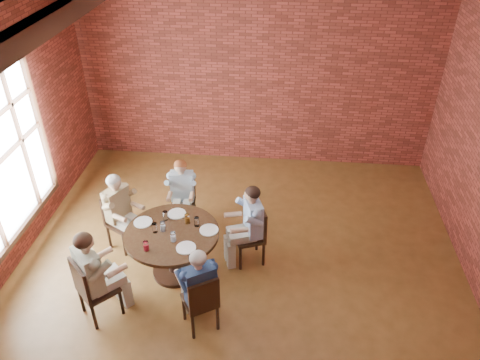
# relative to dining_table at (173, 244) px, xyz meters

# --- Properties ---
(floor) EXTENTS (7.00, 7.00, 0.00)m
(floor) POSITION_rel_dining_table_xyz_m (0.90, -0.18, -0.53)
(floor) COLOR brown
(floor) RESTS_ON ground
(ceiling) EXTENTS (7.00, 7.00, 0.00)m
(ceiling) POSITION_rel_dining_table_xyz_m (0.90, -0.18, 2.87)
(ceiling) COLOR white
(ceiling) RESTS_ON wall_back
(wall_back) EXTENTS (7.00, 0.00, 7.00)m
(wall_back) POSITION_rel_dining_table_xyz_m (0.90, 3.32, 1.17)
(wall_back) COLOR #96372B
(wall_back) RESTS_ON ground
(ceiling_beam) EXTENTS (0.22, 6.90, 0.26)m
(ceiling_beam) POSITION_rel_dining_table_xyz_m (-1.55, -0.18, 2.74)
(ceiling_beam) COLOR black
(ceiling_beam) RESTS_ON ceiling
(window) EXTENTS (0.10, 2.16, 2.36)m
(window) POSITION_rel_dining_table_xyz_m (-2.28, 0.22, 1.12)
(window) COLOR white
(window) RESTS_ON wall_left
(dining_table) EXTENTS (1.29, 1.29, 0.75)m
(dining_table) POSITION_rel_dining_table_xyz_m (0.00, 0.00, 0.00)
(dining_table) COLOR black
(dining_table) RESTS_ON floor
(chair_a) EXTENTS (0.52, 0.52, 0.91)m
(chair_a) POSITION_rel_dining_table_xyz_m (1.10, 0.41, -0.03)
(chair_a) COLOR black
(chair_a) RESTS_ON floor
(diner_a) EXTENTS (0.75, 0.68, 1.29)m
(diner_a) POSITION_rel_dining_table_xyz_m (1.03, 0.38, 0.12)
(diner_a) COLOR #426BAD
(diner_a) RESTS_ON floor
(chair_b) EXTENTS (0.40, 0.40, 0.87)m
(chair_b) POSITION_rel_dining_table_xyz_m (-0.08, 1.12, -0.05)
(chair_b) COLOR black
(chair_b) RESTS_ON floor
(diner_b) EXTENTS (0.50, 0.60, 1.22)m
(diner_b) POSITION_rel_dining_table_xyz_m (-0.08, 1.05, 0.08)
(diner_b) COLOR #9FB9CA
(diner_b) RESTS_ON floor
(chair_c) EXTENTS (0.54, 0.54, 0.90)m
(chair_c) POSITION_rel_dining_table_xyz_m (-0.95, 0.54, -0.04)
(chair_c) COLOR black
(chair_c) RESTS_ON floor
(diner_c) EXTENTS (0.76, 0.72, 1.26)m
(diner_c) POSITION_rel_dining_table_xyz_m (-0.88, 0.50, 0.10)
(diner_c) COLOR brown
(diner_c) RESTS_ON floor
(chair_d) EXTENTS (0.61, 0.61, 0.95)m
(chair_d) POSITION_rel_dining_table_xyz_m (-0.85, -0.87, -0.02)
(chair_d) COLOR black
(chair_d) RESTS_ON floor
(diner_d) EXTENTS (0.85, 0.85, 1.35)m
(diner_d) POSITION_rel_dining_table_xyz_m (-0.79, -0.81, 0.15)
(diner_d) COLOR #C9B09E
(diner_d) RESTS_ON floor
(chair_e) EXTENTS (0.53, 0.53, 0.89)m
(chair_e) POSITION_rel_dining_table_xyz_m (0.56, -0.94, -0.04)
(chair_e) COLOR black
(chair_e) RESTS_ON floor
(diner_e) EXTENTS (0.71, 0.75, 1.25)m
(diner_e) POSITION_rel_dining_table_xyz_m (0.52, -0.87, 0.10)
(diner_e) COLOR navy
(diner_e) RESTS_ON floor
(plate_a) EXTENTS (0.26, 0.26, 0.01)m
(plate_a) POSITION_rel_dining_table_xyz_m (0.50, 0.09, 0.23)
(plate_a) COLOR white
(plate_a) RESTS_ON dining_table
(plate_b) EXTENTS (0.26, 0.26, 0.01)m
(plate_b) POSITION_rel_dining_table_xyz_m (-0.01, 0.40, 0.23)
(plate_b) COLOR white
(plate_b) RESTS_ON dining_table
(plate_c) EXTENTS (0.26, 0.26, 0.01)m
(plate_c) POSITION_rel_dining_table_xyz_m (-0.44, 0.16, 0.23)
(plate_c) COLOR white
(plate_c) RESTS_ON dining_table
(plate_d) EXTENTS (0.26, 0.26, 0.01)m
(plate_d) POSITION_rel_dining_table_xyz_m (0.26, -0.30, 0.23)
(plate_d) COLOR white
(plate_d) RESTS_ON dining_table
(glass_a) EXTENTS (0.07, 0.07, 0.14)m
(glass_a) POSITION_rel_dining_table_xyz_m (0.32, 0.17, 0.29)
(glass_a) COLOR white
(glass_a) RESTS_ON dining_table
(glass_b) EXTENTS (0.07, 0.07, 0.14)m
(glass_b) POSITION_rel_dining_table_xyz_m (0.18, 0.22, 0.29)
(glass_b) COLOR white
(glass_b) RESTS_ON dining_table
(glass_c) EXTENTS (0.07, 0.07, 0.14)m
(glass_c) POSITION_rel_dining_table_xyz_m (-0.14, 0.26, 0.29)
(glass_c) COLOR white
(glass_c) RESTS_ON dining_table
(glass_d) EXTENTS (0.07, 0.07, 0.14)m
(glass_d) POSITION_rel_dining_table_xyz_m (-0.12, 0.03, 0.29)
(glass_d) COLOR white
(glass_d) RESTS_ON dining_table
(glass_e) EXTENTS (0.07, 0.07, 0.14)m
(glass_e) POSITION_rel_dining_table_xyz_m (-0.23, -0.01, 0.29)
(glass_e) COLOR white
(glass_e) RESTS_ON dining_table
(glass_f) EXTENTS (0.07, 0.07, 0.14)m
(glass_f) POSITION_rel_dining_table_xyz_m (-0.24, -0.38, 0.29)
(glass_f) COLOR white
(glass_f) RESTS_ON dining_table
(glass_g) EXTENTS (0.07, 0.07, 0.14)m
(glass_g) POSITION_rel_dining_table_xyz_m (0.06, -0.17, 0.29)
(glass_g) COLOR white
(glass_g) RESTS_ON dining_table
(smartphone) EXTENTS (0.09, 0.16, 0.01)m
(smartphone) POSITION_rel_dining_table_xyz_m (0.36, -0.42, 0.23)
(smartphone) COLOR black
(smartphone) RESTS_ON dining_table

